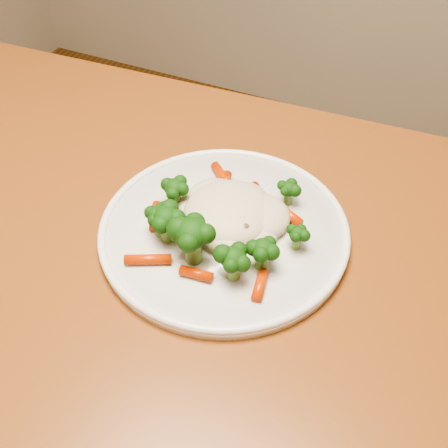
# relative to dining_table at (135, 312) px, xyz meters

# --- Properties ---
(dining_table) EXTENTS (1.17, 0.81, 0.75)m
(dining_table) POSITION_rel_dining_table_xyz_m (0.00, 0.00, 0.00)
(dining_table) COLOR brown
(dining_table) RESTS_ON ground
(plate) EXTENTS (0.30, 0.30, 0.01)m
(plate) POSITION_rel_dining_table_xyz_m (0.09, 0.08, 0.11)
(plate) COLOR white
(plate) RESTS_ON dining_table
(meal) EXTENTS (0.20, 0.20, 0.06)m
(meal) POSITION_rel_dining_table_xyz_m (0.09, 0.07, 0.14)
(meal) COLOR beige
(meal) RESTS_ON plate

